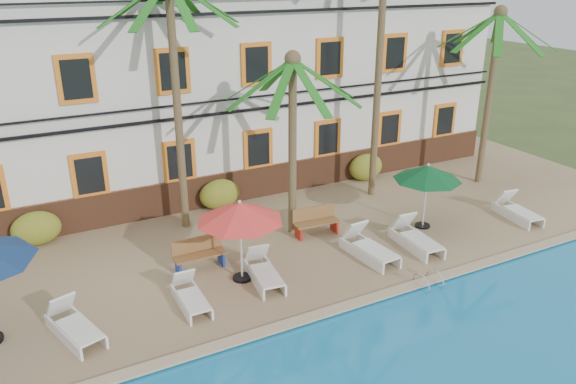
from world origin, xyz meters
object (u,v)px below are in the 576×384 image
lounger_f (517,210)px  palm_b (175,71)px  palm_c (293,117)px  lounger_e (415,238)px  umbrella_red (240,212)px  lounger_c (264,271)px  umbrella_green (428,173)px  lounger_d (368,247)px  lounger_a (74,325)px  lounger_b (190,296)px  palm_e (493,71)px  bench_right (316,221)px  palm_d (381,27)px  pool_ladder (428,284)px  bench_left (199,253)px

lounger_f → palm_b: bearing=155.5°
palm_c → lounger_e: bearing=-44.4°
umbrella_red → lounger_c: umbrella_red is taller
umbrella_green → lounger_d: size_ratio=1.06×
palm_c → lounger_a: (-7.26, -2.65, -3.59)m
umbrella_green → lounger_b: umbrella_green is taller
lounger_a → lounger_d: lounger_d is taller
umbrella_red → lounger_a: 4.91m
palm_e → bench_right: bearing=-172.5°
palm_d → palm_e: (4.67, -0.90, -1.76)m
lounger_b → palm_c: bearing=31.2°
lounger_c → umbrella_red: bearing=144.2°
palm_b → palm_e: 12.03m
palm_e → lounger_a: (-16.17, -3.20, -4.18)m
lounger_d → pool_ladder: 2.17m
palm_b → pool_ladder: palm_b is taller
lounger_b → bench_right: size_ratio=1.14×
palm_d → umbrella_red: palm_d is taller
lounger_c → lounger_f: same height
palm_b → pool_ladder: 9.75m
lounger_a → bench_right: bearing=15.0°
lounger_b → lounger_c: bearing=6.1°
lounger_e → lounger_a: bearing=179.2°
umbrella_green → pool_ladder: 4.23m
umbrella_red → lounger_b: (-1.70, -0.60, -1.78)m
palm_b → bench_right: 6.46m
lounger_c → palm_e: bearing=15.1°
palm_c → pool_ladder: palm_c is taller
umbrella_red → lounger_c: size_ratio=1.22×
lounger_b → lounger_c: 2.21m
palm_b → umbrella_green: size_ratio=3.61×
palm_c → bench_right: palm_c is taller
lounger_d → lounger_e: (1.67, -0.15, -0.00)m
bench_right → bench_left: bearing=-175.1°
umbrella_green → lounger_a: 11.47m
bench_left → pool_ladder: 6.54m
palm_c → lounger_f: (7.40, -2.73, -3.59)m
palm_d → bench_left: 9.98m
palm_c → palm_d: size_ratio=0.59×
palm_c → palm_b: bearing=146.1°
umbrella_red → bench_right: (3.28, 1.53, -1.58)m
palm_b → lounger_b: (-1.40, -4.68, -4.94)m
lounger_a → lounger_b: bearing=-0.5°
lounger_b → lounger_c: lounger_c is taller
umbrella_red → pool_ladder: umbrella_red is taller
lounger_f → pool_ladder: bearing=-160.6°
umbrella_green → lounger_c: bearing=-173.7°
palm_e → bench_right: palm_e is taller
palm_e → pool_ladder: 9.96m
umbrella_red → umbrella_green: bearing=2.8°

